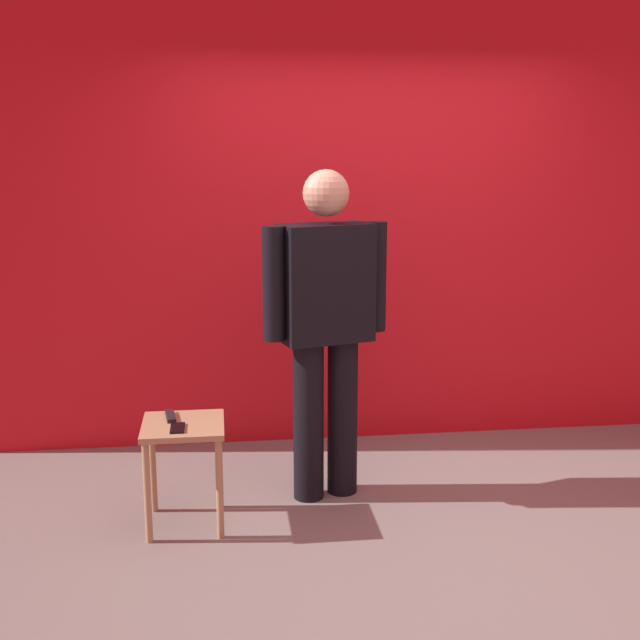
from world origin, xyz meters
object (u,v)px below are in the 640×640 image
(cell_phone, at_px, (178,428))
(tv_remote, at_px, (170,416))
(standing_person, at_px, (326,319))
(side_table, at_px, (184,444))

(cell_phone, relative_size, tv_remote, 0.85)
(standing_person, xyz_separation_m, side_table, (-0.77, -0.28, -0.57))
(side_table, relative_size, cell_phone, 3.83)
(standing_person, relative_size, side_table, 3.28)
(standing_person, height_order, side_table, standing_person)
(standing_person, xyz_separation_m, tv_remote, (-0.83, -0.19, -0.45))
(standing_person, bearing_deg, side_table, -159.95)
(standing_person, height_order, tv_remote, standing_person)
(standing_person, distance_m, cell_phone, 0.98)
(side_table, distance_m, tv_remote, 0.16)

